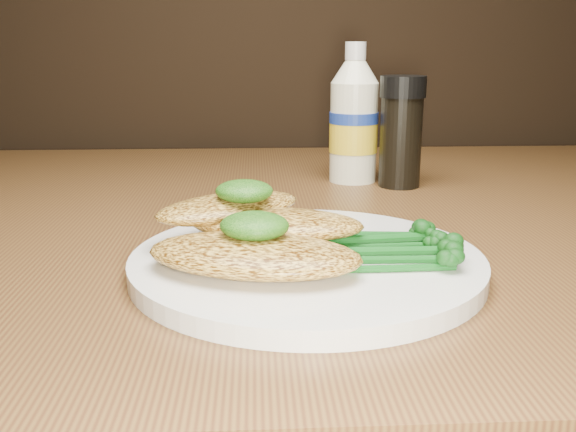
{
  "coord_description": "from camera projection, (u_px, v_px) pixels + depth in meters",
  "views": [
    {
      "loc": [
        -0.05,
        0.4,
        0.92
      ],
      "look_at": [
        -0.03,
        0.88,
        0.79
      ],
      "focal_mm": 39.83,
      "sensor_mm": 36.0,
      "label": 1
    }
  ],
  "objects": [
    {
      "name": "chicken_mid",
      "position": [
        276.0,
        224.0,
        0.5
      ],
      "size": [
        0.15,
        0.09,
        0.02
      ],
      "primitive_type": "ellipsoid",
      "rotation": [
        0.0,
        0.0,
        -0.19
      ],
      "color": "gold",
      "rests_on": "plate"
    },
    {
      "name": "plate",
      "position": [
        307.0,
        263.0,
        0.49
      ],
      "size": [
        0.27,
        0.27,
        0.01
      ],
      "primitive_type": "cylinder",
      "color": "white",
      "rests_on": "dining_table"
    },
    {
      "name": "chicken_back",
      "position": [
        229.0,
        207.0,
        0.52
      ],
      "size": [
        0.14,
        0.12,
        0.02
      ],
      "primitive_type": "ellipsoid",
      "rotation": [
        0.0,
        0.0,
        0.57
      ],
      "color": "gold",
      "rests_on": "plate"
    },
    {
      "name": "broccolini_bundle",
      "position": [
        378.0,
        243.0,
        0.48
      ],
      "size": [
        0.15,
        0.13,
        0.02
      ],
      "primitive_type": null,
      "rotation": [
        0.0,
        0.0,
        0.3
      ],
      "color": "#125218",
      "rests_on": "plate"
    },
    {
      "name": "pepper_grinder",
      "position": [
        401.0,
        132.0,
        0.76
      ],
      "size": [
        0.05,
        0.05,
        0.13
      ],
      "primitive_type": null,
      "rotation": [
        0.0,
        0.0,
        -0.0
      ],
      "color": "black",
      "rests_on": "dining_table"
    },
    {
      "name": "mayo_bottle",
      "position": [
        354.0,
        113.0,
        0.79
      ],
      "size": [
        0.06,
        0.06,
        0.17
      ],
      "primitive_type": null,
      "rotation": [
        0.0,
        0.0,
        -0.04
      ],
      "color": "white",
      "rests_on": "dining_table"
    },
    {
      "name": "pesto_front",
      "position": [
        254.0,
        226.0,
        0.45
      ],
      "size": [
        0.06,
        0.06,
        0.02
      ],
      "primitive_type": "ellipsoid",
      "rotation": [
        0.0,
        0.0,
        -0.27
      ],
      "color": "#083307",
      "rests_on": "chicken_front"
    },
    {
      "name": "chicken_front",
      "position": [
        254.0,
        255.0,
        0.45
      ],
      "size": [
        0.17,
        0.12,
        0.02
      ],
      "primitive_type": "ellipsoid",
      "rotation": [
        0.0,
        0.0,
        -0.26
      ],
      "color": "gold",
      "rests_on": "plate"
    },
    {
      "name": "pesto_back",
      "position": [
        244.0,
        191.0,
        0.51
      ],
      "size": [
        0.05,
        0.05,
        0.02
      ],
      "primitive_type": "ellipsoid",
      "rotation": [
        0.0,
        0.0,
        -0.22
      ],
      "color": "#083307",
      "rests_on": "chicken_back"
    }
  ]
}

